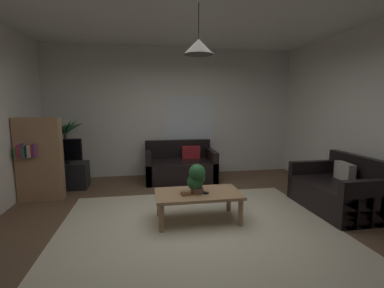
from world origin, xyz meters
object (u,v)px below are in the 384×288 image
Objects in this scene: coffee_table at (198,197)px; bookshelf_corner at (39,159)px; potted_palm_corner at (66,151)px; tv at (61,151)px; book_on_table_0 at (186,194)px; book_on_table_1 at (186,192)px; couch_right_side at (339,192)px; pendant_lamp at (199,47)px; potted_plant_on_table at (197,178)px; tv_stand at (63,176)px; couch_under_window at (180,167)px; remote_on_table_0 at (203,192)px.

coffee_table is 0.84× the size of bookshelf_corner.
coffee_table is 3.36m from potted_palm_corner.
tv is at bearing -83.29° from potted_palm_corner.
book_on_table_1 is at bearing 57.71° from book_on_table_0.
couch_right_side is at bearing 2.12° from book_on_table_1.
pendant_lamp is (2.27, -1.87, 1.60)m from tv.
pendant_lamp reaches higher than potted_plant_on_table.
coffee_table is (-2.22, -0.03, 0.07)m from couch_right_side.
potted_palm_corner reaches higher than coffee_table.
potted_plant_on_table is 0.30× the size of potted_palm_corner.
tv_stand is 0.65m from potted_palm_corner.
couch_right_side is 5.14m from potted_palm_corner.
tv reaches higher than couch_under_window.
couch_right_side reaches higher than tv_stand.
potted_palm_corner reaches higher than couch_under_window.
bookshelf_corner reaches higher than couch_right_side.
coffee_table is 2.79m from bookshelf_corner.
couch_right_side is at bearing -15.00° from bookshelf_corner.
couch_under_window is 2.18m from remote_on_table_0.
tv_stand is (-2.09, 1.95, -0.19)m from book_on_table_1.
book_on_table_0 is 0.81× the size of book_on_table_1.
bookshelf_corner is 3.22m from pendant_lamp.
couch_under_window is at bearing 89.19° from coffee_table.
book_on_table_1 is 0.10× the size of bookshelf_corner.
book_on_table_1 is (-0.21, -2.19, 0.17)m from couch_under_window.
tv_stand is (-4.49, 1.86, -0.02)m from couch_right_side.
pendant_lamp is (0.18, 0.06, 1.89)m from book_on_table_1.
bookshelf_corner is (-2.48, -0.85, 0.43)m from couch_under_window.
bookshelf_corner reaches higher than book_on_table_0.
coffee_table is at bearing -69.48° from remote_on_table_0.
remote_on_table_0 is 0.18× the size of tv_stand.
book_on_table_1 is at bearing -42.71° from tv.
bookshelf_corner is (-4.67, 1.25, 0.43)m from couch_right_side.
couch_right_side is (2.19, -2.10, 0.00)m from couch_under_window.
potted_palm_corner is at bearing 131.11° from book_on_table_0.
book_on_table_1 is 0.19× the size of tv.
couch_right_side is 11.68× the size of book_on_table_0.
remote_on_table_0 is 1.92m from pendant_lamp.
potted_palm_corner is (-0.06, 0.53, -0.09)m from tv.
pendant_lamp reaches higher than couch_right_side.
potted_palm_corner is 3.75m from pendant_lamp.
book_on_table_1 is 0.16× the size of tv_stand.
bookshelf_corner reaches higher than potted_plant_on_table.
bookshelf_corner is at bearing 152.37° from coffee_table.
pendant_lamp reaches higher than book_on_table_1.
potted_plant_on_table is 0.45× the size of tv_stand.
couch_under_window reaches higher than book_on_table_0.
bookshelf_corner is (-2.28, 1.34, 0.26)m from book_on_table_1.
potted_plant_on_table is 1.72m from pendant_lamp.
tv is at bearing 139.82° from potted_plant_on_table.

